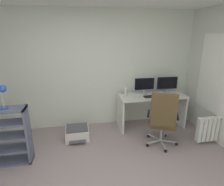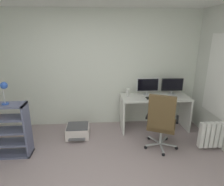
% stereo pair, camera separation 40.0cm
% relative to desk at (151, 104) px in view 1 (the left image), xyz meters
% --- Properties ---
extents(wall_back, '(4.61, 0.10, 2.56)m').
position_rel_desk_xyz_m(wall_back, '(-1.27, 0.42, 0.73)').
color(wall_back, silver).
rests_on(wall_back, ground).
extents(desk, '(1.46, 0.59, 0.76)m').
position_rel_desk_xyz_m(desk, '(0.00, 0.00, 0.00)').
color(desk, silver).
rests_on(desk, ground).
extents(monitor_main, '(0.48, 0.18, 0.38)m').
position_rel_desk_xyz_m(monitor_main, '(-0.14, 0.12, 0.42)').
color(monitor_main, '#B2B5B7').
rests_on(monitor_main, desk).
extents(monitor_secondary, '(0.47, 0.18, 0.36)m').
position_rel_desk_xyz_m(monitor_secondary, '(0.41, 0.12, 0.41)').
color(monitor_secondary, '#B2B5B7').
rests_on(monitor_secondary, desk).
extents(keyboard, '(0.35, 0.15, 0.02)m').
position_rel_desk_xyz_m(keyboard, '(-0.05, -0.11, 0.21)').
color(keyboard, black).
rests_on(keyboard, desk).
extents(computer_mouse, '(0.06, 0.10, 0.03)m').
position_rel_desk_xyz_m(computer_mouse, '(0.18, -0.13, 0.22)').
color(computer_mouse, black).
rests_on(computer_mouse, desk).
extents(desktop_speaker, '(0.07, 0.07, 0.17)m').
position_rel_desk_xyz_m(desktop_speaker, '(-0.59, 0.08, 0.29)').
color(desktop_speaker, silver).
rests_on(desktop_speaker, desk).
extents(office_chair, '(0.64, 0.66, 1.10)m').
position_rel_desk_xyz_m(office_chair, '(-0.12, -0.83, 0.03)').
color(office_chair, '#B7BABC').
rests_on(office_chair, ground).
extents(desk_lamp, '(0.14, 0.11, 0.38)m').
position_rel_desk_xyz_m(desk_lamp, '(-2.72, -0.79, 0.68)').
color(desk_lamp, '#2B52B4').
rests_on(desk_lamp, bookshelf).
extents(printer, '(0.47, 0.50, 0.25)m').
position_rel_desk_xyz_m(printer, '(-1.67, -0.23, -0.43)').
color(printer, silver).
rests_on(printer, ground).
extents(radiator, '(0.70, 0.10, 0.49)m').
position_rel_desk_xyz_m(radiator, '(0.94, -0.89, -0.25)').
color(radiator, white).
rests_on(radiator, ground).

